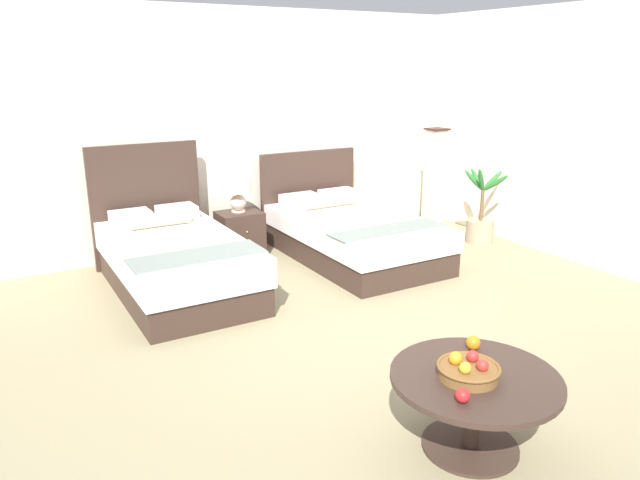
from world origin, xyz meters
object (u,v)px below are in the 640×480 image
Objects in this scene: fruit_bowl at (468,370)px; loose_apple at (463,396)px; bed_near_corner at (351,233)px; potted_palm at (480,223)px; coffee_table at (474,394)px; nightstand at (240,234)px; loose_orange at (473,343)px; table_lamp at (238,189)px; bed_near_window at (175,259)px; floor_lamp_corner at (434,179)px.

loose_apple is at bearing -139.44° from fruit_bowl.
bed_near_corner reaches higher than potted_palm.
coffee_table is 0.18m from fruit_bowl.
nightstand is 4.05m from fruit_bowl.
fruit_bowl is at bearing -135.86° from potted_palm.
loose_orange is (0.21, 0.24, 0.16)m from coffee_table.
table_lamp is (0.00, 0.02, 0.53)m from nightstand.
bed_near_corner is at bearing 68.19° from coffee_table.
bed_near_window is at bearing 179.95° from bed_near_corner.
bed_near_corner is 5.40× the size of table_lamp.
bed_near_window is at bearing 106.69° from loose_orange.
coffee_table is at bearing -93.50° from table_lamp.
bed_near_corner is at bearing -31.94° from table_lamp.
table_lamp is 3.06m from potted_palm.
table_lamp is 4.62× the size of loose_orange.
fruit_bowl is (-0.30, -4.03, 0.26)m from nightstand.
bed_near_corner is at bearing -0.05° from bed_near_window.
nightstand is 3.00m from potted_palm.
loose_apple is 4.65m from potted_palm.
table_lamp is at bearing 90.00° from nightstand.
bed_near_window is 5.13× the size of table_lamp.
bed_near_window is 3.77m from floor_lamp_corner.
floor_lamp_corner is at bearing 52.44° from loose_orange.
loose_orange is at bearing -109.97° from bed_near_corner.
potted_palm is (0.09, -0.81, -0.43)m from floor_lamp_corner.
bed_near_corner reaches higher than table_lamp.
fruit_bowl is at bearing 40.56° from loose_apple.
bed_near_window is at bearing 101.22° from fruit_bowl.
coffee_table is 0.99× the size of potted_palm.
coffee_table is (0.72, -3.37, 0.04)m from bed_near_window.
loose_orange is at bearing 48.94° from coffee_table.
table_lamp is 3.82m from loose_orange.
loose_orange is at bearing -90.53° from table_lamp.
fruit_bowl is (0.67, -3.36, 0.21)m from bed_near_window.
bed_near_window reaches higher than fruit_bowl.
bed_near_window is 1.28m from table_lamp.
nightstand is at bearing 83.09° from loose_apple.
loose_orange is (0.27, 0.24, -0.01)m from fruit_bowl.
floor_lamp_corner is (2.75, -0.19, -0.12)m from table_lamp.
potted_palm is (2.87, 2.81, -0.27)m from loose_orange.
bed_near_corner reaches higher than coffee_table.
table_lamp is at bearing 83.12° from loose_apple.
table_lamp reaches higher than fruit_bowl.
fruit_bowl is 0.36× the size of potted_palm.
potted_palm is (1.73, -0.32, -0.03)m from bed_near_corner.
floor_lamp_corner is at bearing 7.53° from bed_near_window.
bed_near_window reaches higher than loose_orange.
nightstand is at bearing 89.47° from loose_orange.
coffee_table is at bearing -77.87° from bed_near_window.
nightstand is at bearing 85.67° from fruit_bowl.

